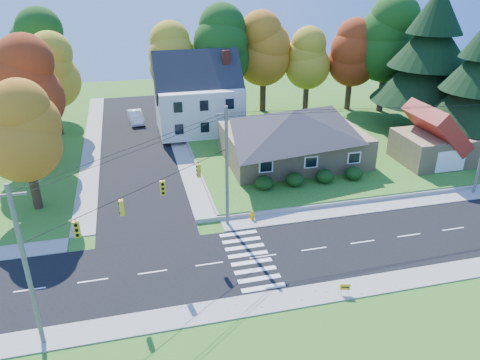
# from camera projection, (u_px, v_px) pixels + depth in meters

# --- Properties ---
(ground) EXTENTS (120.00, 120.00, 0.00)m
(ground) POSITION_uv_depth(u_px,v_px,m) (263.00, 256.00, 34.23)
(ground) COLOR #3D7923
(road_main) EXTENTS (90.00, 8.00, 0.02)m
(road_main) POSITION_uv_depth(u_px,v_px,m) (263.00, 256.00, 34.23)
(road_main) COLOR black
(road_main) RESTS_ON ground
(road_cross) EXTENTS (8.00, 44.00, 0.02)m
(road_cross) POSITION_uv_depth(u_px,v_px,m) (136.00, 144.00, 55.34)
(road_cross) COLOR black
(road_cross) RESTS_ON ground
(sidewalk_north) EXTENTS (90.00, 2.00, 0.08)m
(sidewalk_north) POSITION_uv_depth(u_px,v_px,m) (246.00, 223.00, 38.61)
(sidewalk_north) COLOR #9C9A90
(sidewalk_north) RESTS_ON ground
(sidewalk_south) EXTENTS (90.00, 2.00, 0.08)m
(sidewalk_south) POSITION_uv_depth(u_px,v_px,m) (285.00, 299.00, 29.82)
(sidewalk_south) COLOR #9C9A90
(sidewalk_south) RESTS_ON ground
(lawn) EXTENTS (30.00, 30.00, 0.50)m
(lawn) POSITION_uv_depth(u_px,v_px,m) (318.00, 141.00, 55.43)
(lawn) COLOR #3D7923
(lawn) RESTS_ON ground
(ranch_house) EXTENTS (14.60, 10.60, 5.40)m
(ranch_house) POSITION_uv_depth(u_px,v_px,m) (294.00, 135.00, 48.66)
(ranch_house) COLOR tan
(ranch_house) RESTS_ON lawn
(colonial_house) EXTENTS (10.40, 8.40, 9.60)m
(colonial_house) POSITION_uv_depth(u_px,v_px,m) (199.00, 98.00, 56.92)
(colonial_house) COLOR silver
(colonial_house) RESTS_ON lawn
(garage) EXTENTS (7.30, 6.30, 4.60)m
(garage) POSITION_uv_depth(u_px,v_px,m) (434.00, 140.00, 48.37)
(garage) COLOR tan
(garage) RESTS_ON lawn
(hedge_row) EXTENTS (10.70, 1.70, 1.27)m
(hedge_row) POSITION_uv_depth(u_px,v_px,m) (310.00, 178.00, 44.00)
(hedge_row) COLOR #163A10
(hedge_row) RESTS_ON lawn
(traffic_infrastructure) EXTENTS (38.10, 10.66, 10.00)m
(traffic_infrastructure) POSITION_uv_depth(u_px,v_px,m) (257.00, 186.00, 33.21)
(traffic_infrastructure) COLOR #666059
(traffic_infrastructure) RESTS_ON ground
(tree_lot_0) EXTENTS (6.72, 6.72, 12.51)m
(tree_lot_0) POSITION_uv_depth(u_px,v_px,m) (174.00, 58.00, 60.17)
(tree_lot_0) COLOR #3F2A19
(tree_lot_0) RESTS_ON lawn
(tree_lot_1) EXTENTS (7.84, 7.84, 14.60)m
(tree_lot_1) POSITION_uv_depth(u_px,v_px,m) (221.00, 47.00, 60.05)
(tree_lot_1) COLOR #3F2A19
(tree_lot_1) RESTS_ON lawn
(tree_lot_2) EXTENTS (7.28, 7.28, 13.56)m
(tree_lot_2) POSITION_uv_depth(u_px,v_px,m) (264.00, 49.00, 62.51)
(tree_lot_2) COLOR #3F2A19
(tree_lot_2) RESTS_ON lawn
(tree_lot_3) EXTENTS (6.16, 6.16, 11.47)m
(tree_lot_3) POSITION_uv_depth(u_px,v_px,m) (308.00, 59.00, 63.50)
(tree_lot_3) COLOR #3F2A19
(tree_lot_3) RESTS_ON lawn
(tree_lot_4) EXTENTS (6.72, 6.72, 12.51)m
(tree_lot_4) POSITION_uv_depth(u_px,v_px,m) (352.00, 53.00, 63.65)
(tree_lot_4) COLOR #3F2A19
(tree_lot_4) RESTS_ON lawn
(tree_lot_5) EXTENTS (8.40, 8.40, 15.64)m
(tree_lot_5) POSITION_uv_depth(u_px,v_px,m) (388.00, 39.00, 61.94)
(tree_lot_5) COLOR #3F2A19
(tree_lot_5) RESTS_ON lawn
(conifer_east_a) EXTENTS (12.80, 12.80, 16.96)m
(conifer_east_a) POSITION_uv_depth(u_px,v_px,m) (430.00, 56.00, 55.49)
(conifer_east_a) COLOR #3F2A19
(conifer_east_a) RESTS_ON lawn
(tree_west_0) EXTENTS (6.16, 6.16, 11.47)m
(tree_west_0) POSITION_uv_depth(u_px,v_px,m) (23.00, 130.00, 38.04)
(tree_west_0) COLOR #3F2A19
(tree_west_0) RESTS_ON ground
(tree_west_1) EXTENTS (7.28, 7.28, 13.56)m
(tree_west_1) POSITION_uv_depth(u_px,v_px,m) (26.00, 86.00, 46.06)
(tree_west_1) COLOR #3F2A19
(tree_west_1) RESTS_ON ground
(tree_west_2) EXTENTS (6.72, 6.72, 12.51)m
(tree_west_2) POSITION_uv_depth(u_px,v_px,m) (50.00, 71.00, 55.35)
(tree_west_2) COLOR #3F2A19
(tree_west_2) RESTS_ON ground
(tree_west_3) EXTENTS (7.84, 7.84, 14.60)m
(tree_west_3) POSITION_uv_depth(u_px,v_px,m) (39.00, 50.00, 61.39)
(tree_west_3) COLOR #3F2A19
(tree_west_3) RESTS_ON ground
(white_car) EXTENTS (2.15, 5.02, 1.61)m
(white_car) POSITION_uv_depth(u_px,v_px,m) (136.00, 117.00, 62.32)
(white_car) COLOR white
(white_car) RESTS_ON road_cross
(fire_hydrant) EXTENTS (0.49, 0.38, 0.86)m
(fire_hydrant) POSITION_uv_depth(u_px,v_px,m) (252.00, 216.00, 38.91)
(fire_hydrant) COLOR #DD9F00
(fire_hydrant) RESTS_ON ground
(yard_sign) EXTENTS (0.65, 0.23, 0.83)m
(yard_sign) POSITION_uv_depth(u_px,v_px,m) (345.00, 287.00, 30.05)
(yard_sign) COLOR black
(yard_sign) RESTS_ON ground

